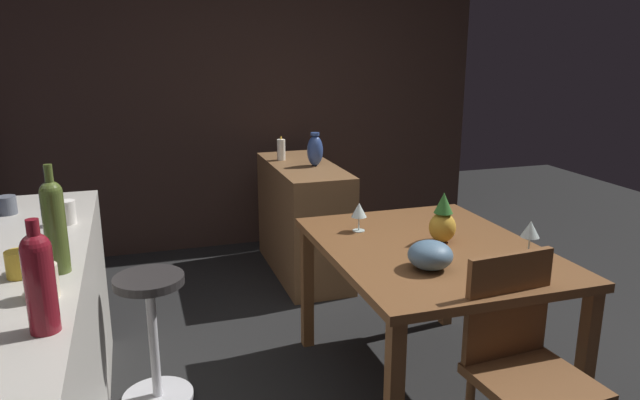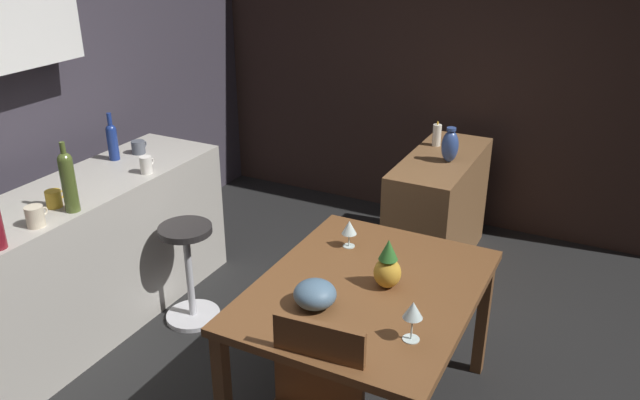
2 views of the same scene
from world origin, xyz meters
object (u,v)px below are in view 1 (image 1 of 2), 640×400
object	(u,v)px
wine_bottle_olive	(54,223)
cup_slate	(7,205)
chair_near_window	(523,363)
wine_glass_left	(359,211)
bar_stool	(153,336)
cup_mustard	(18,264)
sideboard_cabinet	(303,219)
pineapple_centerpiece	(443,221)
dining_table	(430,262)
cup_cream	(43,281)
pillar_candle_tall	(281,150)
vase_ceramic_blue	(315,150)
wine_glass_right	(530,230)
cup_white	(68,212)
fruit_bowl	(430,255)
wine_bottle_ruby	(39,278)

from	to	relation	value
wine_bottle_olive	cup_slate	size ratio (longest dim) A/B	3.14
chair_near_window	wine_glass_left	world-z (taller)	chair_near_window
bar_stool	cup_mustard	world-z (taller)	cup_mustard
sideboard_cabinet	pineapple_centerpiece	world-z (taller)	pineapple_centerpiece
dining_table	cup_cream	xyz separation A→B (m)	(-0.47, 1.60, 0.30)
pillar_candle_tall	vase_ceramic_blue	size ratio (longest dim) A/B	0.76
chair_near_window	wine_glass_right	world-z (taller)	wine_glass_right
sideboard_cabinet	wine_glass_right	bearing A→B (deg)	-166.30
cup_mustard	sideboard_cabinet	bearing A→B (deg)	-39.14
sideboard_cabinet	cup_slate	size ratio (longest dim) A/B	9.06
pineapple_centerpiece	cup_white	xyz separation A→B (m)	(0.30, 1.68, 0.11)
cup_mustard	pillar_candle_tall	size ratio (longest dim) A/B	0.65
dining_table	chair_near_window	world-z (taller)	chair_near_window
chair_near_window	cup_slate	xyz separation A→B (m)	(1.27, 1.92, 0.45)
wine_bottle_olive	vase_ceramic_blue	distance (m)	2.36
sideboard_cabinet	pillar_candle_tall	bearing A→B (deg)	27.53
chair_near_window	cup_mustard	distance (m)	1.85
cup_cream	pillar_candle_tall	distance (m)	2.68
sideboard_cabinet	cup_cream	size ratio (longest dim) A/B	8.77
fruit_bowl	bar_stool	bearing A→B (deg)	65.32
wine_bottle_olive	pillar_candle_tall	size ratio (longest dim) A/B	2.11
pineapple_centerpiece	cup_cream	xyz separation A→B (m)	(-0.51, 1.68, 0.11)
cup_cream	pillar_candle_tall	xyz separation A→B (m)	(2.32, -1.34, -0.06)
dining_table	vase_ceramic_blue	bearing A→B (deg)	3.09
wine_glass_left	wine_bottle_olive	size ratio (longest dim) A/B	0.39
cup_white	fruit_bowl	bearing A→B (deg)	-112.41
chair_near_window	wine_glass_right	size ratio (longest dim) A/B	5.00
cup_white	pillar_candle_tall	world-z (taller)	cup_white
wine_glass_right	cup_white	size ratio (longest dim) A/B	1.69
fruit_bowl	pillar_candle_tall	distance (m)	2.11
cup_slate	cup_mustard	distance (m)	0.87
fruit_bowl	cup_cream	world-z (taller)	cup_cream
vase_ceramic_blue	wine_glass_right	bearing A→B (deg)	-167.76
wine_glass_left	cup_cream	distance (m)	1.58
wine_bottle_ruby	cup_white	distance (m)	1.06
fruit_bowl	cup_slate	distance (m)	1.94
sideboard_cabinet	cup_cream	distance (m)	2.62
wine_glass_left	cup_mustard	world-z (taller)	cup_mustard
cup_mustard	vase_ceramic_blue	size ratio (longest dim) A/B	0.50
wine_bottle_ruby	pineapple_centerpiece	bearing A→B (deg)	-65.42
dining_table	wine_bottle_olive	xyz separation A→B (m)	(-0.25, 1.58, 0.42)
cup_slate	wine_glass_left	bearing A→B (deg)	-99.45
pillar_candle_tall	wine_bottle_olive	bearing A→B (deg)	147.95
cup_mustard	wine_glass_left	bearing A→B (deg)	-68.40
wine_glass_right	vase_ceramic_blue	distance (m)	1.91
cup_cream	cup_slate	xyz separation A→B (m)	(1.06, 0.28, -0.01)
wine_bottle_olive	wine_bottle_ruby	bearing A→B (deg)	-179.29
fruit_bowl	chair_near_window	bearing A→B (deg)	-156.16
chair_near_window	pineapple_centerpiece	world-z (taller)	pineapple_centerpiece
cup_mustard	vase_ceramic_blue	world-z (taller)	vase_ceramic_blue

